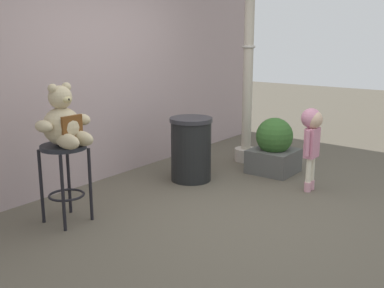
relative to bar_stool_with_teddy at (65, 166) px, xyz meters
name	(u,v)px	position (x,y,z in m)	size (l,w,h in m)	color
ground_plane	(225,211)	(1.15, -1.10, -0.56)	(24.00, 24.00, 0.00)	brown
building_wall	(89,40)	(1.15, 0.90, 1.16)	(7.35, 0.30, 3.45)	#A69090
bar_stool_with_teddy	(65,166)	(0.00, 0.00, 0.00)	(0.43, 0.43, 0.77)	black
teddy_bear	(64,123)	(0.00, -0.03, 0.42)	(0.56, 0.50, 0.58)	tan
child_walking	(312,131)	(2.30, -1.51, 0.15)	(0.31, 0.25, 0.97)	#D494A4
trash_bin	(191,149)	(1.78, -0.17, -0.16)	(0.53, 0.53, 0.79)	black
lamppost	(248,84)	(2.99, -0.25, 0.55)	(0.32, 0.32, 2.80)	#B6ACA0
planter_with_shrub	(274,148)	(2.71, -0.84, -0.23)	(0.57, 0.57, 0.73)	#51514E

